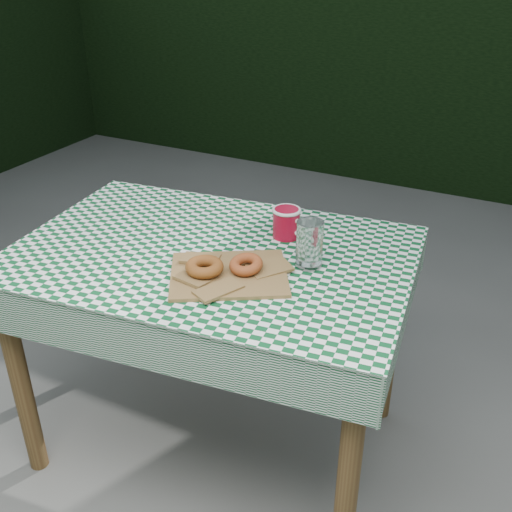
{
  "coord_description": "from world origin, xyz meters",
  "views": [
    {
      "loc": [
        0.79,
        -1.2,
        1.6
      ],
      "look_at": [
        0.11,
        0.15,
        0.79
      ],
      "focal_mm": 42.31,
      "sensor_mm": 36.0,
      "label": 1
    }
  ],
  "objects_px": {
    "table": "(215,353)",
    "paper_bag": "(229,273)",
    "drinking_glass": "(309,244)",
    "coffee_mug": "(286,223)"
  },
  "relations": [
    {
      "from": "coffee_mug",
      "to": "drinking_glass",
      "type": "distance_m",
      "value": 0.2
    },
    {
      "from": "table",
      "to": "drinking_glass",
      "type": "relative_size",
      "value": 8.42
    },
    {
      "from": "table",
      "to": "paper_bag",
      "type": "xyz_separation_m",
      "value": [
        0.12,
        -0.11,
        0.39
      ]
    },
    {
      "from": "coffee_mug",
      "to": "drinking_glass",
      "type": "bearing_deg",
      "value": -28.59
    },
    {
      "from": "table",
      "to": "drinking_glass",
      "type": "bearing_deg",
      "value": 3.18
    },
    {
      "from": "table",
      "to": "paper_bag",
      "type": "height_order",
      "value": "paper_bag"
    },
    {
      "from": "paper_bag",
      "to": "drinking_glass",
      "type": "xyz_separation_m",
      "value": [
        0.18,
        0.15,
        0.06
      ]
    },
    {
      "from": "table",
      "to": "paper_bag",
      "type": "distance_m",
      "value": 0.42
    },
    {
      "from": "paper_bag",
      "to": "drinking_glass",
      "type": "distance_m",
      "value": 0.24
    },
    {
      "from": "drinking_glass",
      "to": "paper_bag",
      "type": "bearing_deg",
      "value": -138.54
    }
  ]
}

